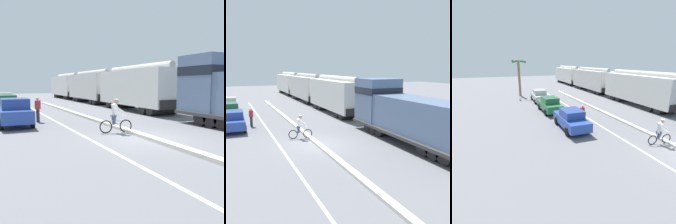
# 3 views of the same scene
# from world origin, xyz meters

# --- Properties ---
(ground_plane) EXTENTS (120.00, 120.00, 0.00)m
(ground_plane) POSITION_xyz_m (0.00, 0.00, 0.00)
(ground_plane) COLOR slate
(median_curb) EXTENTS (0.36, 36.00, 0.16)m
(median_curb) POSITION_xyz_m (0.00, 6.00, 0.08)
(median_curb) COLOR beige
(median_curb) RESTS_ON ground
(lane_stripe) EXTENTS (0.14, 36.00, 0.01)m
(lane_stripe) POSITION_xyz_m (-2.40, 6.00, 0.00)
(lane_stripe) COLOR silver
(lane_stripe) RESTS_ON ground
(locomotive) EXTENTS (3.10, 11.61, 4.20)m
(locomotive) POSITION_xyz_m (5.99, -1.42, 1.80)
(locomotive) COLOR slate
(locomotive) RESTS_ON ground
(hopper_car_lead) EXTENTS (2.90, 10.60, 4.18)m
(hopper_car_lead) POSITION_xyz_m (5.99, 10.74, 2.08)
(hopper_car_lead) COLOR silver
(hopper_car_lead) RESTS_ON ground
(hopper_car_middle) EXTENTS (2.90, 10.60, 4.18)m
(hopper_car_middle) POSITION_xyz_m (5.99, 22.34, 2.08)
(hopper_car_middle) COLOR beige
(hopper_car_middle) RESTS_ON ground
(hopper_car_trailing) EXTENTS (2.90, 10.60, 4.18)m
(hopper_car_trailing) POSITION_xyz_m (5.99, 33.94, 2.08)
(hopper_car_trailing) COLOR silver
(hopper_car_trailing) RESTS_ON ground
(parked_car_blue) EXTENTS (1.90, 4.23, 1.62)m
(parked_car_blue) POSITION_xyz_m (-4.98, 6.47, 0.82)
(parked_car_blue) COLOR #28479E
(parked_car_blue) RESTS_ON ground
(parked_car_green) EXTENTS (1.90, 4.23, 1.62)m
(parked_car_green) POSITION_xyz_m (-5.18, 11.84, 0.82)
(parked_car_green) COLOR #286B3D
(parked_car_green) RESTS_ON ground
(parked_car_silver) EXTENTS (1.93, 4.25, 1.62)m
(parked_car_silver) POSITION_xyz_m (-5.04, 17.15, 0.82)
(parked_car_silver) COLOR #B7BABF
(parked_car_silver) RESTS_ON ground
(cyclist) EXTENTS (1.70, 0.52, 1.71)m
(cyclist) POSITION_xyz_m (-0.66, 1.84, 0.82)
(cyclist) COLOR black
(cyclist) RESTS_ON ground
(pedestrian_by_cars) EXTENTS (0.34, 0.22, 1.62)m
(pedestrian_by_cars) POSITION_xyz_m (-3.51, 7.38, 0.85)
(pedestrian_by_cars) COLOR #33333D
(pedestrian_by_cars) RESTS_ON ground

